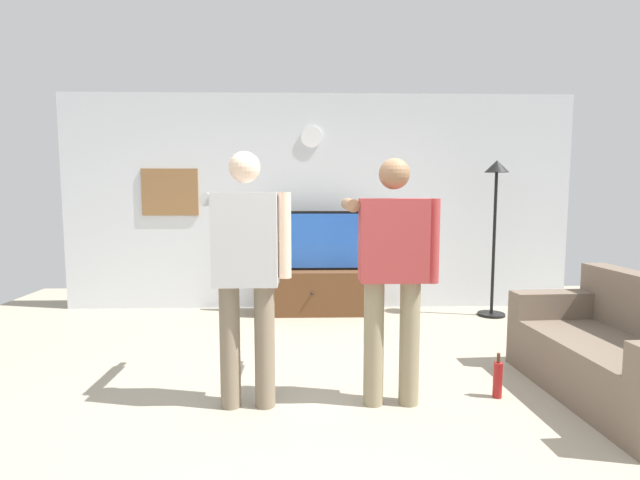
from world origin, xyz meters
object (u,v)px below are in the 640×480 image
at_px(person_standing_nearer_couch, 392,266).
at_px(beverage_bottle, 498,379).
at_px(wall_clock, 312,137).
at_px(floor_lamp, 495,205).
at_px(tv_stand, 312,292).
at_px(side_couch, 625,356).
at_px(television, 312,241).
at_px(framed_picture, 170,192).
at_px(person_standing_nearer_lamp, 246,264).

bearing_deg(person_standing_nearer_couch, beverage_bottle, 4.97).
xyz_separation_m(wall_clock, person_standing_nearer_couch, (0.53, -2.78, -1.18)).
relative_size(wall_clock, beverage_bottle, 0.80).
xyz_separation_m(wall_clock, floor_lamp, (2.16, -0.45, -0.84)).
height_order(tv_stand, side_couch, side_couch).
distance_m(television, person_standing_nearer_couch, 2.60).
relative_size(television, side_couch, 0.73).
distance_m(wall_clock, side_couch, 4.00).
bearing_deg(framed_picture, floor_lamp, -6.56).
distance_m(television, framed_picture, 1.88).
xyz_separation_m(television, floor_lamp, (2.16, -0.20, 0.43)).
xyz_separation_m(tv_stand, television, (0.00, 0.05, 0.63)).
xyz_separation_m(floor_lamp, person_standing_nearer_lamp, (-2.63, -2.35, -0.32)).
bearing_deg(person_standing_nearer_lamp, framed_picture, 114.86).
height_order(framed_picture, beverage_bottle, framed_picture).
height_order(framed_picture, person_standing_nearer_couch, framed_picture).
height_order(framed_picture, side_couch, framed_picture).
relative_size(person_standing_nearer_lamp, side_couch, 1.07).
height_order(television, floor_lamp, floor_lamp).
bearing_deg(floor_lamp, side_couch, -88.59).
bearing_deg(beverage_bottle, framed_picture, 138.67).
relative_size(tv_stand, wall_clock, 5.05).
bearing_deg(tv_stand, framed_picture, 170.53).
bearing_deg(television, framed_picture, 172.00).
height_order(floor_lamp, person_standing_nearer_lamp, floor_lamp).
relative_size(tv_stand, television, 1.11).
distance_m(tv_stand, floor_lamp, 2.41).
height_order(wall_clock, beverage_bottle, wall_clock).
relative_size(tv_stand, person_standing_nearer_lamp, 0.76).
bearing_deg(television, side_couch, -48.65).
xyz_separation_m(side_couch, beverage_bottle, (-0.89, 0.05, -0.18)).
xyz_separation_m(wall_clock, framed_picture, (-1.77, 0.00, -0.68)).
distance_m(side_couch, beverage_bottle, 0.91).
xyz_separation_m(floor_lamp, person_standing_nearer_couch, (-1.63, -2.34, -0.34)).
height_order(television, person_standing_nearer_couch, person_standing_nearer_couch).
distance_m(person_standing_nearer_lamp, beverage_bottle, 1.99).
bearing_deg(tv_stand, beverage_bottle, -61.36).
xyz_separation_m(tv_stand, person_standing_nearer_couch, (0.53, -2.49, 0.72)).
distance_m(wall_clock, person_standing_nearer_lamp, 3.06).
height_order(television, framed_picture, framed_picture).
bearing_deg(side_couch, television, 131.35).
xyz_separation_m(tv_stand, floor_lamp, (2.16, -0.16, 1.06)).
bearing_deg(side_couch, wall_clock, 128.75).
xyz_separation_m(tv_stand, beverage_bottle, (1.32, -2.42, -0.13)).
height_order(television, side_couch, television).
bearing_deg(framed_picture, side_couch, -34.79).
relative_size(framed_picture, side_couch, 0.42).
bearing_deg(side_couch, framed_picture, 145.21).
bearing_deg(person_standing_nearer_lamp, beverage_bottle, 2.60).
distance_m(tv_stand, person_standing_nearer_couch, 2.65).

